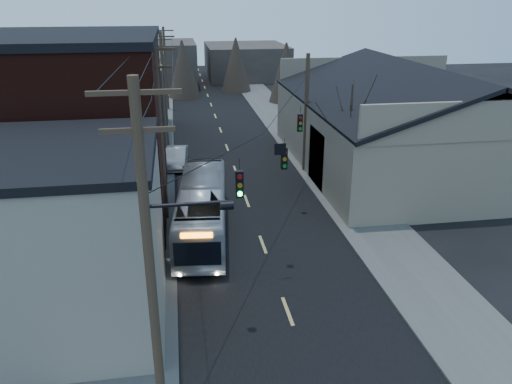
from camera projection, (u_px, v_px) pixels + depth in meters
road_surface at (230, 154)px, 40.83m from camera, size 9.00×110.00×0.02m
sidewalk_left at (149, 158)px, 39.86m from camera, size 4.00×110.00×0.12m
sidewalk_right at (307, 150)px, 41.77m from camera, size 4.00×110.00×0.12m
building_clapboard at (53, 241)px, 18.95m from camera, size 8.00×8.00×7.00m
building_brick at (72, 131)px, 28.34m from camera, size 10.00×12.00×10.00m
building_left_far at (113, 101)px, 43.65m from camera, size 9.00×14.00×7.00m
warehouse at (409, 132)px, 37.16m from camera, size 16.16×20.60×7.73m
building_far_left at (160, 64)px, 70.96m from camera, size 10.00×12.00×6.00m
building_far_right at (246, 61)px, 77.64m from camera, size 12.00×14.00×5.00m
bare_tree at (349, 142)px, 31.28m from camera, size 0.40×0.40×7.20m
utility_lines at (191, 112)px, 33.17m from camera, size 11.24×45.28×10.50m
bus at (202, 209)px, 26.91m from camera, size 3.48×10.63×2.91m
parked_car at (176, 157)px, 37.79m from camera, size 1.89×4.45×1.43m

